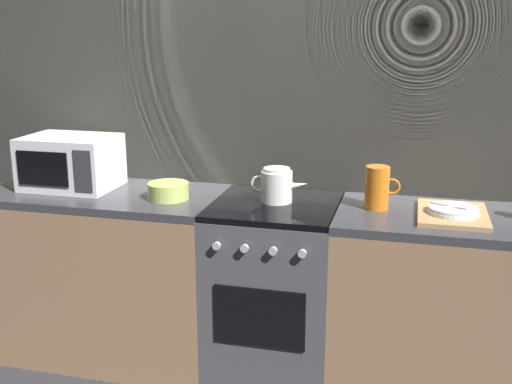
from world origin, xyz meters
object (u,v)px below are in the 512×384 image
at_px(kettle, 276,185).
at_px(stove_unit, 274,291).
at_px(microwave, 71,162).
at_px(pitcher, 378,188).
at_px(dish_pile, 453,213).
at_px(mixing_bowl, 168,191).

bearing_deg(kettle, stove_unit, -88.22).
relative_size(microwave, pitcher, 2.30).
relative_size(stove_unit, dish_pile, 2.25).
bearing_deg(pitcher, kettle, -180.00).
bearing_deg(microwave, kettle, -0.07).
bearing_deg(stove_unit, dish_pile, -0.95).
xyz_separation_m(microwave, dish_pile, (1.90, -0.05, -0.12)).
xyz_separation_m(stove_unit, pitcher, (0.47, 0.03, 0.55)).
xyz_separation_m(kettle, dish_pile, (0.81, -0.05, -0.06)).
bearing_deg(microwave, mixing_bowl, -8.17).
xyz_separation_m(stove_unit, microwave, (-1.09, 0.03, 0.59)).
xyz_separation_m(stove_unit, mixing_bowl, (-0.52, -0.05, 0.49)).
relative_size(pitcher, dish_pile, 0.50).
height_order(kettle, dish_pile, kettle).
relative_size(kettle, pitcher, 1.42).
bearing_deg(kettle, mixing_bowl, -171.22).
height_order(stove_unit, pitcher, pitcher).
relative_size(kettle, mixing_bowl, 1.42).
relative_size(microwave, mixing_bowl, 2.30).
distance_m(microwave, mixing_bowl, 0.58).
distance_m(stove_unit, kettle, 0.53).
bearing_deg(dish_pile, stove_unit, 179.05).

